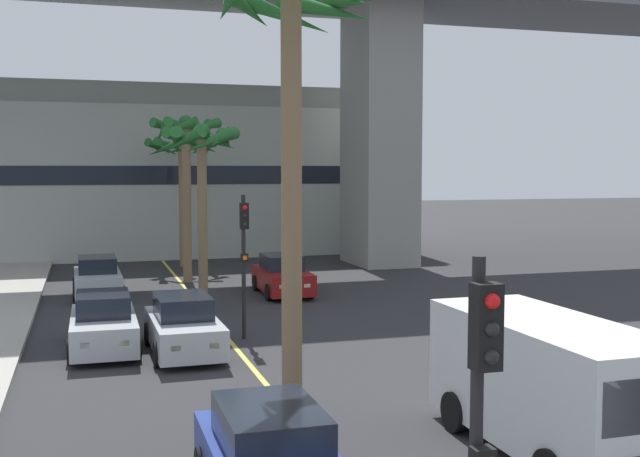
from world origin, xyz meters
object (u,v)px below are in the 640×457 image
car_queue_third (103,324)px  palm_tree_mid_median (186,150)px  car_queue_fifth (98,279)px  palm_tree_far_median (291,55)px  palm_tree_near_median (201,157)px  traffic_light_median_near (480,424)px  delivery_van (549,382)px  palm_tree_farthest_median (182,157)px  car_queue_front (184,327)px  car_queue_second (282,276)px  traffic_light_median_far (244,246)px

car_queue_third → palm_tree_mid_median: 13.67m
car_queue_fifth → palm_tree_far_median: bearing=-78.2°
palm_tree_mid_median → palm_tree_near_median: bearing=-92.9°
car_queue_third → traffic_light_median_near: (2.90, -15.66, 1.99)m
car_queue_fifth → delivery_van: size_ratio=0.78×
palm_tree_farthest_median → car_queue_front: bearing=-96.8°
car_queue_front → car_queue_fifth: bearing=101.6°
car_queue_fifth → delivery_van: (7.19, -19.38, 0.57)m
car_queue_third → palm_tree_far_median: bearing=-64.7°
car_queue_second → traffic_light_median_far: size_ratio=0.98×
car_queue_front → car_queue_second: size_ratio=1.00×
traffic_light_median_far → car_queue_front: bearing=-147.4°
car_queue_fifth → car_queue_front: bearing=-78.4°
delivery_van → palm_tree_farthest_median: palm_tree_farthest_median is taller
palm_tree_near_median → palm_tree_mid_median: size_ratio=0.90×
car_queue_fifth → traffic_light_median_far: (3.97, -8.86, 1.99)m
delivery_van → car_queue_third: bearing=125.0°
car_queue_third → car_queue_fifth: same height
car_queue_third → palm_tree_mid_median: size_ratio=0.57×
car_queue_fifth → palm_tree_mid_median: palm_tree_mid_median is taller
car_queue_second → traffic_light_median_far: bearing=-111.8°
delivery_van → palm_tree_farthest_median: size_ratio=0.80×
delivery_van → palm_tree_near_median: bearing=103.8°
traffic_light_median_far → palm_tree_far_median: bearing=-94.2°
palm_tree_near_median → palm_tree_far_median: 12.30m
car_queue_second → car_queue_third: size_ratio=1.01×
car_queue_front → palm_tree_mid_median: size_ratio=0.57×
traffic_light_median_far → palm_tree_mid_median: 12.25m
car_queue_front → palm_tree_farthest_median: palm_tree_farthest_median is taller
car_queue_second → car_queue_third: bearing=-131.9°
car_queue_second → palm_tree_farthest_median: 11.28m
car_queue_second → traffic_light_median_near: bearing=-99.8°
traffic_light_median_near → car_queue_fifth: bearing=96.7°
traffic_light_median_near → palm_tree_farthest_median: size_ratio=0.64×
palm_tree_near_median → palm_tree_far_median: size_ratio=0.74×
car_queue_second → palm_tree_near_median: bearing=-141.5°
traffic_light_median_near → palm_tree_near_median: size_ratio=0.65×
traffic_light_median_near → traffic_light_median_far: (1.05, 15.93, 0.00)m
car_queue_second → traffic_light_median_near: 23.85m
car_queue_front → palm_tree_far_median: size_ratio=0.47×
car_queue_front → delivery_van: size_ratio=0.78×
palm_tree_far_median → car_queue_second: bearing=76.7°
car_queue_third → palm_tree_farthest_median: (4.28, 17.61, 4.81)m
car_queue_fifth → palm_tree_farthest_median: size_ratio=0.63×
car_queue_second → palm_tree_mid_median: bearing=125.8°
palm_tree_near_median → palm_tree_far_median: (-0.02, -12.17, 1.75)m
car_queue_third → palm_tree_near_median: 7.61m
car_queue_front → palm_tree_farthest_median: size_ratio=0.63×
palm_tree_farthest_median → palm_tree_near_median: bearing=-93.8°
car_queue_fifth → car_queue_second: bearing=-11.1°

